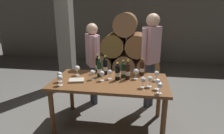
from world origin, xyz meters
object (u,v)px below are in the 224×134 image
(wine_bottle_3, at_px, (99,69))
(wine_bottle_5, at_px, (105,66))
(wine_bottle_2, at_px, (142,68))
(wine_glass_7, at_px, (136,72))
(wine_bottle_4, at_px, (98,65))
(wine_bottle_0, at_px, (128,71))
(wine_glass_6, at_px, (102,74))
(sommelier_presenting, at_px, (151,52))
(wine_glass_11, at_px, (157,74))
(wine_glass_2, at_px, (150,79))
(wine_glass_3, at_px, (77,68))
(wine_glass_9, at_px, (92,73))
(wine_glass_8, at_px, (110,72))
(tasting_notebook, at_px, (77,80))
(wine_glass_10, at_px, (157,82))
(taster_seated_left, at_px, (93,57))
(wine_glass_4, at_px, (160,86))
(wine_bottle_6, at_px, (123,70))
(dining_table, at_px, (110,86))
(wine_bottle_1, at_px, (117,72))
(wine_glass_5, at_px, (60,78))
(wine_glass_1, at_px, (60,75))

(wine_bottle_3, height_order, wine_bottle_5, same)
(wine_bottle_2, distance_m, wine_glass_7, 0.21)
(wine_bottle_4, bearing_deg, wine_bottle_0, -24.61)
(wine_glass_6, relative_size, sommelier_presenting, 0.09)
(wine_bottle_5, bearing_deg, wine_glass_11, -11.16)
(wine_glass_2, xyz_separation_m, wine_glass_3, (-1.13, 0.31, 0.00))
(wine_bottle_5, xyz_separation_m, wine_glass_9, (-0.15, -0.27, -0.03))
(wine_glass_8, distance_m, tasting_notebook, 0.51)
(wine_glass_10, distance_m, taster_seated_left, 1.46)
(wine_glass_4, height_order, wine_glass_11, wine_glass_11)
(wine_bottle_5, bearing_deg, taster_seated_left, 125.33)
(wine_bottle_3, distance_m, wine_glass_6, 0.18)
(wine_glass_7, xyz_separation_m, wine_glass_9, (-0.65, -0.13, -0.00))
(wine_glass_9, bearing_deg, wine_bottle_4, 89.15)
(wine_glass_6, distance_m, wine_glass_11, 0.81)
(wine_glass_4, bearing_deg, tasting_notebook, 168.17)
(wine_bottle_6, height_order, wine_glass_3, wine_bottle_6)
(wine_bottle_5, relative_size, sommelier_presenting, 0.18)
(dining_table, relative_size, wine_glass_4, 11.79)
(wine_glass_8, bearing_deg, wine_bottle_1, -10.83)
(wine_glass_8, relative_size, tasting_notebook, 0.66)
(wine_glass_9, bearing_deg, wine_bottle_1, 7.14)
(wine_bottle_0, relative_size, wine_bottle_1, 1.10)
(wine_glass_3, bearing_deg, wine_glass_2, -15.08)
(wine_glass_2, height_order, wine_glass_9, wine_glass_2)
(wine_glass_6, bearing_deg, wine_bottle_3, 114.51)
(dining_table, bearing_deg, wine_glass_2, -14.79)
(wine_bottle_2, distance_m, wine_bottle_3, 0.68)
(tasting_notebook, bearing_deg, wine_bottle_4, 50.11)
(wine_bottle_3, distance_m, wine_glass_5, 0.63)
(sommelier_presenting, bearing_deg, wine_glass_7, -110.83)
(wine_glass_1, height_order, sommelier_presenting, sommelier_presenting)
(wine_bottle_0, bearing_deg, wine_glass_3, 176.32)
(tasting_notebook, bearing_deg, wine_bottle_1, 0.78)
(wine_glass_3, distance_m, taster_seated_left, 0.58)
(dining_table, relative_size, wine_glass_7, 10.68)
(tasting_notebook, bearing_deg, wine_glass_2, -16.23)
(wine_bottle_2, distance_m, wine_glass_1, 1.27)
(wine_glass_4, relative_size, wine_glass_5, 0.95)
(wine_bottle_1, distance_m, wine_glass_4, 0.71)
(wine_bottle_3, relative_size, taster_seated_left, 0.20)
(wine_bottle_1, height_order, wine_bottle_6, wine_bottle_6)
(sommelier_presenting, bearing_deg, wine_bottle_3, -142.83)
(wine_bottle_1, relative_size, wine_bottle_4, 0.87)
(wine_glass_5, bearing_deg, wine_glass_11, 16.80)
(dining_table, bearing_deg, taster_seated_left, 121.63)
(wine_bottle_4, bearing_deg, wine_glass_5, -121.55)
(wine_bottle_3, height_order, wine_glass_1, wine_bottle_3)
(wine_bottle_0, xyz_separation_m, wine_glass_6, (-0.37, -0.13, -0.02))
(wine_bottle_1, bearing_deg, wine_bottle_0, 20.88)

